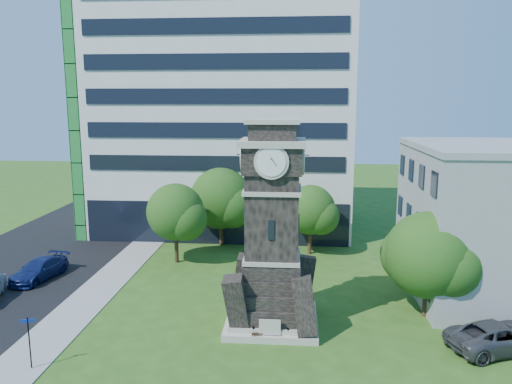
# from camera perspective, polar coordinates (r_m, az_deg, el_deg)

# --- Properties ---
(ground) EXTENTS (160.00, 160.00, 0.00)m
(ground) POSITION_cam_1_polar(r_m,az_deg,el_deg) (29.63, -4.41, -16.15)
(ground) COLOR #2B5317
(ground) RESTS_ON ground
(sidewalk) EXTENTS (3.00, 70.00, 0.06)m
(sidewalk) POSITION_cam_1_polar(r_m,az_deg,el_deg) (36.54, -18.32, -11.32)
(sidewalk) COLOR gray
(sidewalk) RESTS_ON ground
(clock_tower) EXTENTS (5.40, 5.40, 12.22)m
(clock_tower) POSITION_cam_1_polar(r_m,az_deg,el_deg) (29.29, 1.88, -5.35)
(clock_tower) COLOR #B8AFA0
(clock_tower) RESTS_ON ground
(office_tall) EXTENTS (26.20, 15.11, 28.60)m
(office_tall) POSITION_cam_1_polar(r_m,az_deg,el_deg) (52.54, -3.71, 11.48)
(office_tall) COLOR white
(office_tall) RESTS_ON ground
(car_street_north) EXTENTS (3.06, 5.47, 1.50)m
(car_street_north) POSITION_cam_1_polar(r_m,az_deg,el_deg) (41.21, -23.55, -8.12)
(car_street_north) COLOR navy
(car_street_north) RESTS_ON ground
(car_east_lot) EXTENTS (6.17, 4.36, 1.56)m
(car_east_lot) POSITION_cam_1_polar(r_m,az_deg,el_deg) (30.70, 25.96, -14.63)
(car_east_lot) COLOR #454549
(car_east_lot) RESTS_ON ground
(park_bench) EXTENTS (2.04, 0.54, 1.05)m
(park_bench) POSITION_cam_1_polar(r_m,az_deg,el_deg) (29.05, 1.57, -15.46)
(park_bench) COLOR black
(park_bench) RESTS_ON ground
(street_sign) EXTENTS (0.66, 0.07, 2.74)m
(street_sign) POSITION_cam_1_polar(r_m,az_deg,el_deg) (28.03, -24.51, -14.85)
(street_sign) COLOR black
(street_sign) RESTS_ON ground
(tree_nw) EXTENTS (5.15, 4.68, 6.62)m
(tree_nw) POSITION_cam_1_polar(r_m,az_deg,el_deg) (41.25, -9.10, -2.50)
(tree_nw) COLOR #332114
(tree_nw) RESTS_ON ground
(tree_nc) EXTENTS (6.19, 5.62, 7.25)m
(tree_nc) POSITION_cam_1_polar(r_m,az_deg,el_deg) (45.72, -3.93, -0.93)
(tree_nc) COLOR #332114
(tree_nc) RESTS_ON ground
(tree_ne) EXTENTS (4.74, 4.31, 6.10)m
(tree_ne) POSITION_cam_1_polar(r_m,az_deg,el_deg) (43.34, 6.31, -2.24)
(tree_ne) COLOR #332114
(tree_ne) RESTS_ON ground
(tree_east) EXTENTS (5.85, 5.32, 6.63)m
(tree_east) POSITION_cam_1_polar(r_m,az_deg,el_deg) (32.47, 19.23, -7.06)
(tree_east) COLOR #332114
(tree_east) RESTS_ON ground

